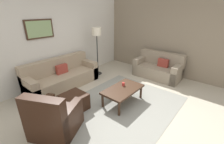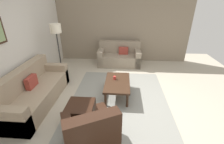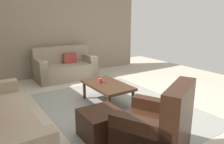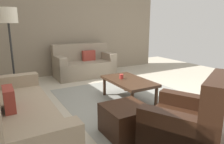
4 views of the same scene
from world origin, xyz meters
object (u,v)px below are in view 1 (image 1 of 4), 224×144
couch_main (62,77)px  framed_artwork (40,29)px  couch_loveseat (158,69)px  cup (123,84)px  armchair_leather (54,121)px  ottoman (74,102)px  coffee_table (123,90)px  lamp_standing (97,37)px

couch_main → framed_artwork: bearing=122.2°
couch_loveseat → cup: couch_loveseat is taller
armchair_leather → couch_main: bearing=53.4°
ottoman → cup: cup is taller
armchair_leather → ottoman: size_ratio=1.92×
coffee_table → lamp_standing: size_ratio=0.64×
lamp_standing → framed_artwork: (-1.68, 0.58, 0.36)m
cup → couch_main: bearing=107.0°
ottoman → couch_loveseat: bearing=-12.4°
ottoman → coffee_table: size_ratio=0.51×
armchair_leather → cup: bearing=-8.3°
couch_loveseat → cup: 2.08m
lamp_standing → framed_artwork: bearing=160.8°
ottoman → lamp_standing: size_ratio=0.33×
armchair_leather → lamp_standing: lamp_standing is taller
coffee_table → cup: bearing=32.6°
couch_loveseat → armchair_leather: size_ratio=1.49×
ottoman → lamp_standing: bearing=30.2°
lamp_standing → framed_artwork: 1.82m
ottoman → armchair_leather: bearing=-153.4°
couch_loveseat → ottoman: (-3.21, 0.71, -0.10)m
coffee_table → armchair_leather: bearing=168.5°
coffee_table → framed_artwork: 2.92m
couch_main → framed_artwork: (-0.25, 0.39, 1.47)m
armchair_leather → ottoman: 0.83m
couch_loveseat → cup: bearing=178.3°
ottoman → cup: size_ratio=6.28×
armchair_leather → lamp_standing: 3.29m
ottoman → cup: (1.14, -0.64, 0.25)m
coffee_table → cup: size_ratio=12.34×
couch_main → framed_artwork: framed_artwork is taller
couch_loveseat → ottoman: size_ratio=2.85×
framed_artwork → couch_main: bearing=-57.8°
couch_main → coffee_table: size_ratio=2.03×
couch_loveseat → armchair_leather: (-3.95, 0.33, 0.00)m
couch_main → couch_loveseat: (2.68, -2.04, 0.00)m
cup → couch_loveseat: bearing=-1.7°
cup → armchair_leather: bearing=171.7°
couch_loveseat → armchair_leather: 3.96m
framed_artwork → armchair_leather: bearing=-116.0°
armchair_leather → cup: size_ratio=12.05×
ottoman → framed_artwork: size_ratio=0.70×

